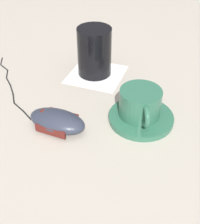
{
  "coord_description": "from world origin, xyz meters",
  "views": [
    {
      "loc": [
        -0.54,
        -0.08,
        0.4
      ],
      "look_at": [
        -0.07,
        -0.02,
        0.03
      ],
      "focal_mm": 50.0,
      "sensor_mm": 36.0,
      "label": 1
    }
  ],
  "objects_px": {
    "drinking_glass": "(94,52)",
    "coffee_cup": "(140,103)",
    "computer_mouse": "(57,121)",
    "saucer": "(141,118)"
  },
  "relations": [
    {
      "from": "computer_mouse",
      "to": "drinking_glass",
      "type": "bearing_deg",
      "value": -11.08
    },
    {
      "from": "saucer",
      "to": "coffee_cup",
      "type": "distance_m",
      "value": 0.03
    },
    {
      "from": "computer_mouse",
      "to": "saucer",
      "type": "bearing_deg",
      "value": -74.05
    },
    {
      "from": "saucer",
      "to": "coffee_cup",
      "type": "bearing_deg",
      "value": 52.19
    },
    {
      "from": "coffee_cup",
      "to": "computer_mouse",
      "type": "relative_size",
      "value": 0.86
    },
    {
      "from": "computer_mouse",
      "to": "coffee_cup",
      "type": "bearing_deg",
      "value": -72.6
    },
    {
      "from": "coffee_cup",
      "to": "computer_mouse",
      "type": "xyz_separation_m",
      "value": [
        -0.05,
        0.16,
        -0.02
      ]
    },
    {
      "from": "saucer",
      "to": "drinking_glass",
      "type": "relative_size",
      "value": 1.14
    },
    {
      "from": "coffee_cup",
      "to": "drinking_glass",
      "type": "xyz_separation_m",
      "value": [
        0.16,
        0.11,
        0.02
      ]
    },
    {
      "from": "drinking_glass",
      "to": "coffee_cup",
      "type": "bearing_deg",
      "value": -144.75
    }
  ]
}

